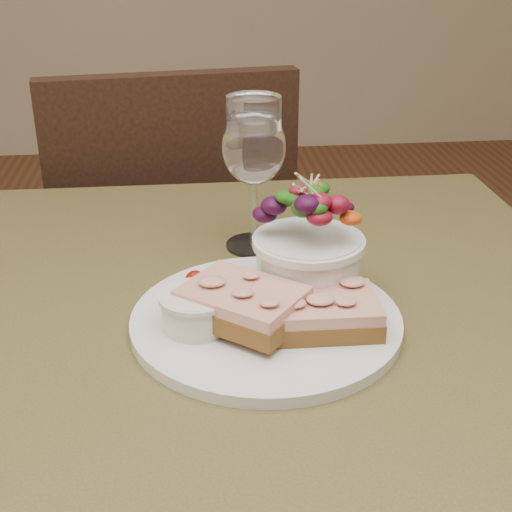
{
  "coord_description": "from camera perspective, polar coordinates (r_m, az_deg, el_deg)",
  "views": [
    {
      "loc": [
        -0.06,
        -0.65,
        1.13
      ],
      "look_at": [
        0.01,
        0.01,
        0.81
      ],
      "focal_mm": 50.0,
      "sensor_mm": 36.0,
      "label": 1
    }
  ],
  "objects": [
    {
      "name": "sandwich_front",
      "position": [
        0.7,
        5.47,
        -4.5
      ],
      "size": [
        0.11,
        0.08,
        0.03
      ],
      "rotation": [
        0.0,
        0.0,
        -0.02
      ],
      "color": "#4B2D14",
      "rests_on": "dinner_plate"
    },
    {
      "name": "garnish",
      "position": [
        0.77,
        -4.17,
        -1.92
      ],
      "size": [
        0.05,
        0.04,
        0.02
      ],
      "color": "#103D0B",
      "rests_on": "dinner_plate"
    },
    {
      "name": "salad_bowl",
      "position": [
        0.74,
        4.24,
        1.36
      ],
      "size": [
        0.11,
        0.11,
        0.13
      ],
      "color": "silver",
      "rests_on": "dinner_plate"
    },
    {
      "name": "dinner_plate",
      "position": [
        0.72,
        0.8,
        -5.18
      ],
      "size": [
        0.27,
        0.27,
        0.01
      ],
      "primitive_type": "cylinder",
      "color": "silver",
      "rests_on": "cafe_table"
    },
    {
      "name": "wine_glass",
      "position": [
        0.85,
        -0.17,
        8.34
      ],
      "size": [
        0.08,
        0.08,
        0.18
      ],
      "color": "white",
      "rests_on": "cafe_table"
    },
    {
      "name": "sandwich_back",
      "position": [
        0.69,
        -1.08,
        -3.82
      ],
      "size": [
        0.14,
        0.14,
        0.03
      ],
      "rotation": [
        0.0,
        0.0,
        -0.67
      ],
      "color": "#4B2D14",
      "rests_on": "dinner_plate"
    },
    {
      "name": "chair_far",
      "position": [
        1.55,
        -6.61,
        -6.89
      ],
      "size": [
        0.47,
        0.47,
        0.9
      ],
      "rotation": [
        0.0,
        0.0,
        3.27
      ],
      "color": "black",
      "rests_on": "ground"
    },
    {
      "name": "ramekin",
      "position": [
        0.69,
        -4.81,
        -4.23
      ],
      "size": [
        0.07,
        0.07,
        0.04
      ],
      "color": "silver",
      "rests_on": "dinner_plate"
    },
    {
      "name": "cafe_table",
      "position": [
        0.81,
        -0.63,
        -10.72
      ],
      "size": [
        0.8,
        0.8,
        0.75
      ],
      "color": "#41361C",
      "rests_on": "ground"
    }
  ]
}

